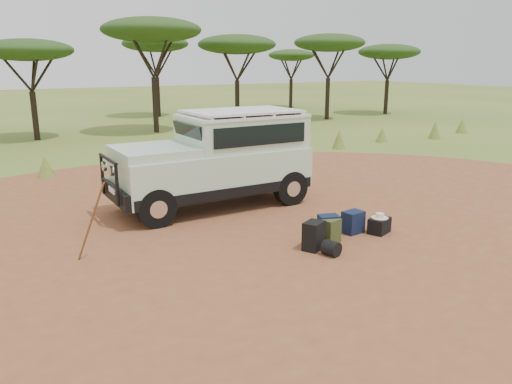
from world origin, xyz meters
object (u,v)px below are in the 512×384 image
walking_staff (91,222)px  backpack_olive (331,231)px  backpack_navy (328,228)px  duffel_navy (353,222)px  safari_vehicle (218,161)px  backpack_black (313,236)px  hard_case (379,226)px

walking_staff → backpack_olive: 4.83m
walking_staff → backpack_navy: walking_staff is taller
walking_staff → duffel_navy: (5.35, -1.35, -0.53)m
safari_vehicle → walking_staff: safari_vehicle is taller
safari_vehicle → duffel_navy: size_ratio=10.36×
walking_staff → backpack_black: 4.35m
duffel_navy → backpack_black: bearing=-171.3°
duffel_navy → walking_staff: bearing=159.7°
backpack_black → safari_vehicle: bearing=66.3°
hard_case → duffel_navy: bearing=127.6°
backpack_navy → duffel_navy: backpack_navy is taller
safari_vehicle → backpack_navy: bearing=-76.9°
safari_vehicle → walking_staff: size_ratio=3.12×
safari_vehicle → backpack_black: (0.17, -3.88, -0.91)m
backpack_black → duffel_navy: (1.39, 0.37, -0.05)m
walking_staff → backpack_navy: 4.83m
backpack_black → walking_staff: bearing=130.4°
backpack_olive → hard_case: 1.32m
walking_staff → backpack_olive: (4.53, -1.58, -0.52)m
walking_staff → hard_case: 6.11m
safari_vehicle → backpack_navy: size_ratio=9.41×
backpack_navy → safari_vehicle: bearing=121.1°
safari_vehicle → hard_case: safari_vehicle is taller
backpack_navy → backpack_olive: (-0.06, -0.16, -0.02)m
backpack_olive → hard_case: backpack_olive is taller
safari_vehicle → backpack_navy: safari_vehicle is taller
backpack_black → hard_case: 1.89m
backpack_olive → hard_case: size_ratio=1.05×
backpack_navy → hard_case: size_ratio=1.11×
walking_staff → backpack_black: (3.97, -1.72, -0.48)m
walking_staff → hard_case: size_ratio=3.35×
backpack_black → duffel_navy: 1.43m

